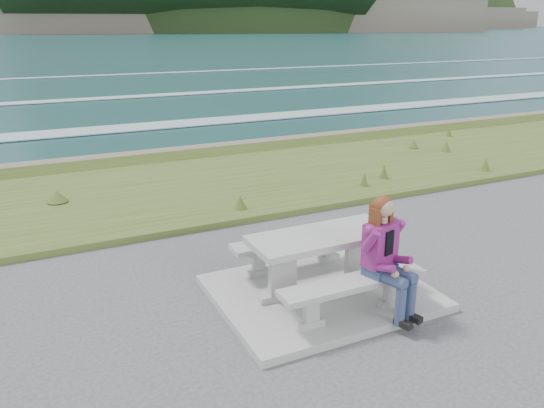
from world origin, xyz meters
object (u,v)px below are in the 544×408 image
bench_seaward (295,244)px  seated_woman (389,273)px  bench_landward (353,288)px  picnic_table (322,246)px

bench_seaward → seated_woman: seated_woman is taller
bench_landward → bench_seaward: size_ratio=1.00×
picnic_table → bench_landward: size_ratio=1.00×
bench_seaward → seated_woman: size_ratio=1.30×
picnic_table → seated_woman: 0.92m
picnic_table → bench_landward: bearing=-90.0°
bench_landward → seated_woman: 0.44m
bench_landward → bench_seaward: bearing=90.0°
picnic_table → bench_seaward: size_ratio=1.00×
seated_woman → bench_seaward: bearing=88.9°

